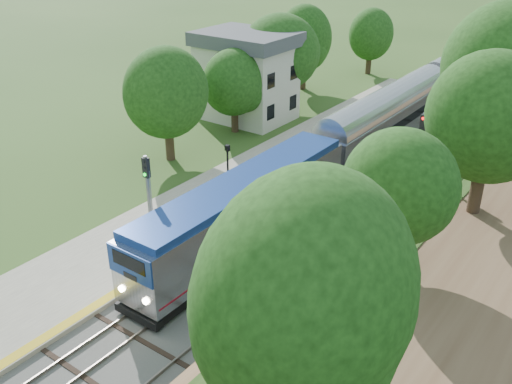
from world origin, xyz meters
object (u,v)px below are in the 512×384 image
Objects in this scene: signal_platform at (149,198)px; lamppost_far at (228,178)px; signal_gantry at (508,44)px; station_building at (246,75)px; signal_farside at (419,154)px.

lamppost_far is at bearing 97.55° from signal_platform.
station_building is at bearing -123.38° from signal_gantry.
signal_platform is at bearing -64.39° from station_building.
signal_farside is (3.73, -34.15, -0.57)m from signal_gantry.
signal_gantry is 34.35m from signal_farside.
station_building is 29.94m from signal_gantry.
signal_farside is at bearing -24.38° from station_building.
lamppost_far is at bearing -99.03° from signal_gantry.
signal_gantry reaches higher than lamppost_far.
lamppost_far is 8.13m from signal_platform.
station_building is at bearing 155.62° from signal_farside.
station_building is 1.27× the size of signal_farside.
signal_platform reaches higher than lamppost_far.
signal_gantry is at bearing 80.97° from lamppost_far.
signal_gantry is (16.47, 24.99, 0.73)m from station_building.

